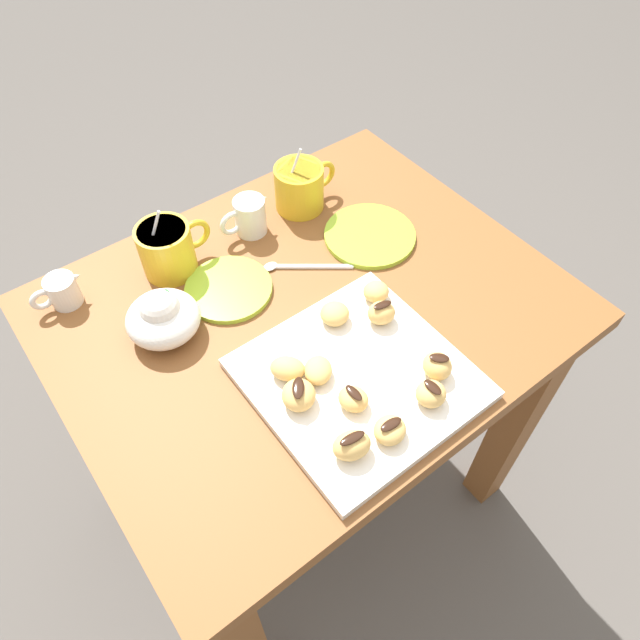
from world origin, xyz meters
TOP-DOWN VIEW (x-y plane):
  - ground_plane at (0.00, 0.00)m, footprint 8.00×8.00m
  - dining_table at (0.00, 0.00)m, footprint 0.85×0.69m
  - pastry_plate_square at (-0.03, -0.17)m, footprint 0.31×0.31m
  - coffee_mug_mustard_left at (-0.14, 0.22)m, footprint 0.14×0.10m
  - coffee_mug_mustard_right at (0.15, 0.22)m, footprint 0.13×0.10m
  - cream_pitcher_white at (0.03, 0.22)m, footprint 0.10×0.06m
  - ice_cream_bowl at (-0.22, 0.10)m, footprint 0.12×0.12m
  - chocolate_sauce_pitcher at (-0.33, 0.26)m, footprint 0.09×0.05m
  - saucer_lime_left at (-0.09, 0.11)m, footprint 0.15×0.15m
  - saucer_lime_right at (0.20, 0.06)m, footprint 0.17×0.17m
  - loose_spoon_near_saucer at (0.04, 0.08)m, footprint 0.14×0.10m
  - beignet_0 at (0.10, -0.07)m, footprint 0.06×0.06m
  - beignet_1 at (-0.06, -0.28)m, footprint 0.06×0.06m
  - chocolate_drizzle_1 at (-0.06, -0.28)m, footprint 0.04×0.02m
  - beignet_2 at (0.03, -0.27)m, footprint 0.06×0.06m
  - chocolate_drizzle_2 at (0.03, -0.27)m, footprint 0.02×0.03m
  - beignet_3 at (0.07, -0.24)m, footprint 0.06×0.06m
  - chocolate_drizzle_3 at (0.07, -0.24)m, footprint 0.03×0.03m
  - beignet_4 at (0.01, -0.06)m, footprint 0.07×0.07m
  - beignet_5 at (0.07, -0.11)m, footprint 0.06×0.05m
  - chocolate_drizzle_5 at (0.07, -0.11)m, footprint 0.03×0.02m
  - beignet_6 at (-0.13, -0.15)m, footprint 0.07×0.07m
  - chocolate_drizzle_6 at (-0.13, -0.15)m, footprint 0.04×0.04m
  - beignet_7 at (-0.11, -0.11)m, footprint 0.07×0.07m
  - beignet_8 at (-0.07, -0.21)m, footprint 0.05×0.06m
  - chocolate_drizzle_8 at (-0.07, -0.21)m, footprint 0.02×0.03m
  - beignet_9 at (-0.12, -0.26)m, footprint 0.06×0.06m
  - chocolate_drizzle_9 at (-0.12, -0.26)m, footprint 0.04×0.02m
  - beignet_10 at (-0.08, -0.13)m, footprint 0.07×0.07m

SIDE VIEW (x-z plane):
  - ground_plane at x=0.00m, z-range 0.00..0.00m
  - dining_table at x=0.00m, z-range 0.21..0.97m
  - loose_spoon_near_saucer at x=0.04m, z-range 0.76..0.76m
  - saucer_lime_left at x=-0.09m, z-range 0.76..0.77m
  - saucer_lime_right at x=0.20m, z-range 0.76..0.77m
  - pastry_plate_square at x=-0.03m, z-range 0.76..0.77m
  - beignet_10 at x=-0.08m, z-range 0.77..0.80m
  - chocolate_sauce_pitcher at x=-0.33m, z-range 0.76..0.82m
  - beignet_0 at x=0.10m, z-range 0.77..0.80m
  - beignet_1 at x=-0.06m, z-range 0.77..0.80m
  - beignet_4 at x=0.01m, z-range 0.77..0.80m
  - beignet_8 at x=-0.07m, z-range 0.77..0.80m
  - beignet_7 at x=-0.11m, z-range 0.77..0.81m
  - beignet_2 at x=0.03m, z-range 0.77..0.81m
  - beignet_6 at x=-0.13m, z-range 0.77..0.81m
  - beignet_5 at x=0.07m, z-range 0.77..0.81m
  - beignet_3 at x=0.07m, z-range 0.77..0.81m
  - beignet_9 at x=-0.12m, z-range 0.77..0.81m
  - ice_cream_bowl at x=-0.22m, z-range 0.75..0.84m
  - cream_pitcher_white at x=0.03m, z-range 0.76..0.83m
  - chocolate_drizzle_1 at x=-0.06m, z-range 0.80..0.81m
  - coffee_mug_mustard_right at x=0.15m, z-range 0.74..0.87m
  - chocolate_drizzle_8 at x=-0.07m, z-range 0.80..0.81m
  - coffee_mug_mustard_left at x=-0.14m, z-range 0.74..0.88m
  - chocolate_drizzle_2 at x=0.03m, z-range 0.81..0.81m
  - chocolate_drizzle_6 at x=-0.13m, z-range 0.81..0.81m
  - chocolate_drizzle_5 at x=0.07m, z-range 0.81..0.82m
  - chocolate_drizzle_3 at x=0.07m, z-range 0.81..0.82m
  - chocolate_drizzle_9 at x=-0.12m, z-range 0.81..0.82m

